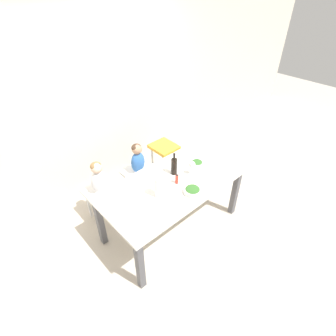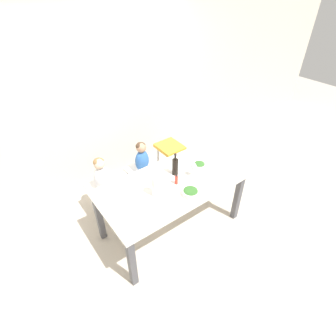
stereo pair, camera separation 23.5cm
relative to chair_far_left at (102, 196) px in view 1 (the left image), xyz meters
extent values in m
plane|color=#BCB2A3|center=(0.55, -0.73, -0.40)|extent=(14.00, 14.00, 0.00)
cube|color=beige|center=(0.55, 0.72, 0.95)|extent=(10.00, 0.06, 2.70)
cube|color=white|center=(0.55, -0.73, 0.34)|extent=(1.71, 0.89, 0.03)
cube|color=#4C4C51|center=(-0.24, -1.11, -0.04)|extent=(0.07, 0.07, 0.72)
cube|color=#4C4C51|center=(1.35, -1.11, -0.04)|extent=(0.07, 0.07, 0.72)
cube|color=#4C4C51|center=(-0.24, -0.34, -0.04)|extent=(0.07, 0.07, 0.72)
cube|color=#4C4C51|center=(1.35, -0.34, -0.04)|extent=(0.07, 0.07, 0.72)
cylinder|color=silver|center=(-0.15, -0.15, -0.19)|extent=(0.04, 0.04, 0.42)
cylinder|color=silver|center=(0.15, -0.15, -0.19)|extent=(0.04, 0.04, 0.42)
cylinder|color=silver|center=(-0.15, 0.15, -0.19)|extent=(0.04, 0.04, 0.42)
cylinder|color=silver|center=(0.15, 0.15, -0.19)|extent=(0.04, 0.04, 0.42)
cube|color=white|center=(0.00, 0.00, 0.05)|extent=(0.39, 0.43, 0.05)
cylinder|color=silver|center=(0.45, -0.15, -0.19)|extent=(0.04, 0.04, 0.42)
cylinder|color=silver|center=(0.75, -0.15, -0.19)|extent=(0.04, 0.04, 0.42)
cylinder|color=silver|center=(0.45, 0.15, -0.19)|extent=(0.04, 0.04, 0.42)
cylinder|color=silver|center=(0.75, 0.15, -0.19)|extent=(0.04, 0.04, 0.42)
cube|color=white|center=(0.60, 0.00, 0.05)|extent=(0.39, 0.43, 0.05)
cylinder|color=silver|center=(0.95, -0.12, -0.07)|extent=(0.04, 0.04, 0.65)
cylinder|color=silver|center=(1.20, -0.12, -0.07)|extent=(0.04, 0.04, 0.65)
cylinder|color=silver|center=(0.95, 0.12, -0.07)|extent=(0.04, 0.04, 0.65)
cylinder|color=silver|center=(1.20, 0.12, -0.07)|extent=(0.04, 0.04, 0.65)
cube|color=gold|center=(1.08, 0.00, 0.28)|extent=(0.33, 0.37, 0.05)
ellipsoid|color=silver|center=(0.00, 0.00, 0.24)|extent=(0.21, 0.15, 0.33)
sphere|color=beige|center=(0.00, 0.00, 0.45)|extent=(0.14, 0.14, 0.14)
ellipsoid|color=olive|center=(0.00, 0.01, 0.47)|extent=(0.13, 0.13, 0.10)
ellipsoid|color=#3366B2|center=(0.60, 0.00, 0.24)|extent=(0.21, 0.15, 0.33)
sphere|color=tan|center=(0.60, 0.00, 0.45)|extent=(0.14, 0.14, 0.14)
ellipsoid|color=#473323|center=(0.60, 0.01, 0.47)|extent=(0.13, 0.13, 0.10)
cylinder|color=black|center=(0.69, -0.62, 0.46)|extent=(0.07, 0.07, 0.21)
cylinder|color=black|center=(0.69, -0.62, 0.61)|extent=(0.03, 0.03, 0.08)
cylinder|color=black|center=(0.69, -0.62, 0.64)|extent=(0.03, 0.03, 0.02)
cylinder|color=white|center=(0.30, -0.79, 0.48)|extent=(0.10, 0.10, 0.25)
cylinder|color=white|center=(0.84, -0.77, 0.36)|extent=(0.06, 0.06, 0.00)
cylinder|color=white|center=(0.84, -0.77, 0.40)|extent=(0.01, 0.01, 0.08)
ellipsoid|color=white|center=(0.84, -0.77, 0.49)|extent=(0.07, 0.07, 0.10)
cylinder|color=silver|center=(0.60, -1.01, 0.38)|extent=(0.19, 0.19, 0.06)
ellipsoid|color=#336628|center=(0.60, -1.01, 0.41)|extent=(0.16, 0.16, 0.04)
cylinder|color=silver|center=(1.01, -0.70, 0.38)|extent=(0.15, 0.15, 0.06)
ellipsoid|color=#336628|center=(1.01, -0.70, 0.41)|extent=(0.13, 0.13, 0.04)
cylinder|color=silver|center=(0.07, -0.93, 0.36)|extent=(0.21, 0.21, 0.01)
cylinder|color=silver|center=(0.15, -0.47, 0.36)|extent=(0.21, 0.21, 0.01)
cylinder|color=red|center=(0.59, -0.77, 0.41)|extent=(0.04, 0.04, 0.12)
cone|color=black|center=(0.59, -0.77, 0.48)|extent=(0.03, 0.03, 0.02)
camera|label=1|loc=(-1.05, -2.40, 2.34)|focal=28.00mm
camera|label=2|loc=(-0.86, -2.55, 2.34)|focal=28.00mm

